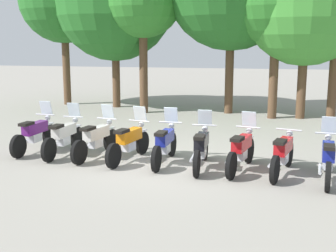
{
  "coord_description": "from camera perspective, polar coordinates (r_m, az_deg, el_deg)",
  "views": [
    {
      "loc": [
        2.35,
        -10.66,
        3.12
      ],
      "look_at": [
        0.0,
        0.5,
        0.9
      ],
      "focal_mm": 47.18,
      "sensor_mm": 36.0,
      "label": 1
    }
  ],
  "objects": [
    {
      "name": "ground_plane",
      "position": [
        11.35,
        -0.52,
        -4.94
      ],
      "size": [
        80.0,
        80.0,
        0.0
      ],
      "primitive_type": "plane",
      "color": "gray"
    },
    {
      "name": "motorcycle_0",
      "position": [
        13.12,
        -16.79,
        -0.9
      ],
      "size": [
        0.62,
        2.19,
        1.37
      ],
      "rotation": [
        0.0,
        0.0,
        1.48
      ],
      "color": "black",
      "rests_on": "ground_plane"
    },
    {
      "name": "motorcycle_1",
      "position": [
        12.53,
        -13.28,
        -1.28
      ],
      "size": [
        0.62,
        2.19,
        1.37
      ],
      "rotation": [
        0.0,
        0.0,
        1.5
      ],
      "color": "black",
      "rests_on": "ground_plane"
    },
    {
      "name": "motorcycle_2",
      "position": [
        12.07,
        -9.24,
        -1.59
      ],
      "size": [
        0.75,
        2.16,
        1.37
      ],
      "rotation": [
        0.0,
        0.0,
        1.37
      ],
      "color": "black",
      "rests_on": "ground_plane"
    },
    {
      "name": "motorcycle_3",
      "position": [
        11.61,
        -5.02,
        -1.98
      ],
      "size": [
        0.76,
        2.16,
        1.37
      ],
      "rotation": [
        0.0,
        0.0,
        1.36
      ],
      "color": "black",
      "rests_on": "ground_plane"
    },
    {
      "name": "motorcycle_4",
      "position": [
        11.34,
        -0.39,
        -2.25
      ],
      "size": [
        0.62,
        2.19,
        1.37
      ],
      "rotation": [
        0.0,
        0.0,
        1.52
      ],
      "color": "black",
      "rests_on": "ground_plane"
    },
    {
      "name": "motorcycle_5",
      "position": [
        10.97,
        4.33,
        -2.75
      ],
      "size": [
        0.62,
        2.19,
        1.37
      ],
      "rotation": [
        0.0,
        0.0,
        1.57
      ],
      "color": "black",
      "rests_on": "ground_plane"
    },
    {
      "name": "motorcycle_6",
      "position": [
        10.86,
        9.46,
        -3.0
      ],
      "size": [
        0.78,
        2.15,
        1.37
      ],
      "rotation": [
        0.0,
        0.0,
        1.34
      ],
      "color": "black",
      "rests_on": "ground_plane"
    },
    {
      "name": "motorcycle_7",
      "position": [
        10.75,
        14.61,
        -3.44
      ],
      "size": [
        0.8,
        2.15,
        0.99
      ],
      "rotation": [
        0.0,
        0.0,
        1.32
      ],
      "color": "black",
      "rests_on": "ground_plane"
    },
    {
      "name": "motorcycle_8",
      "position": [
        10.59,
        19.95,
        -3.89
      ],
      "size": [
        0.65,
        2.19,
        1.37
      ],
      "rotation": [
        0.0,
        0.0,
        1.45
      ],
      "color": "black",
      "rests_on": "ground_plane"
    },
    {
      "name": "tree_1",
      "position": [
        21.04,
        -6.93,
        15.74
      ],
      "size": [
        5.46,
        5.46,
        7.62
      ],
      "color": "brown",
      "rests_on": "ground_plane"
    },
    {
      "name": "tree_5",
      "position": [
        18.56,
        17.45,
        14.91
      ],
      "size": [
        4.88,
        4.88,
        6.99
      ],
      "color": "brown",
      "rests_on": "ground_plane"
    }
  ]
}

